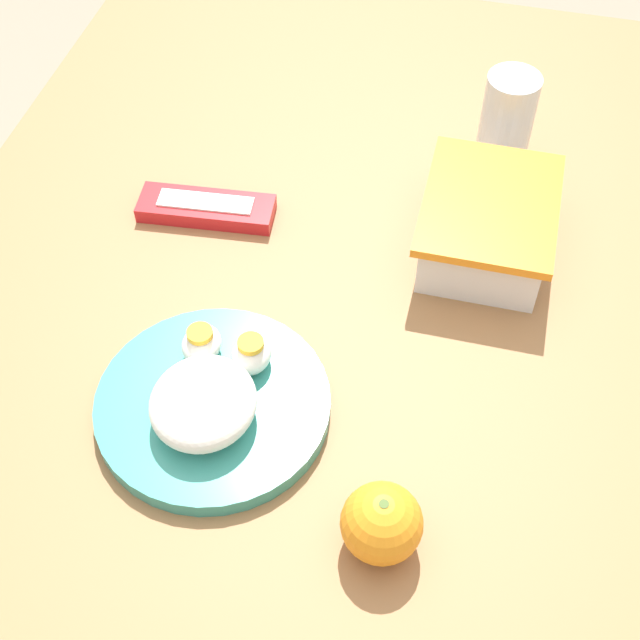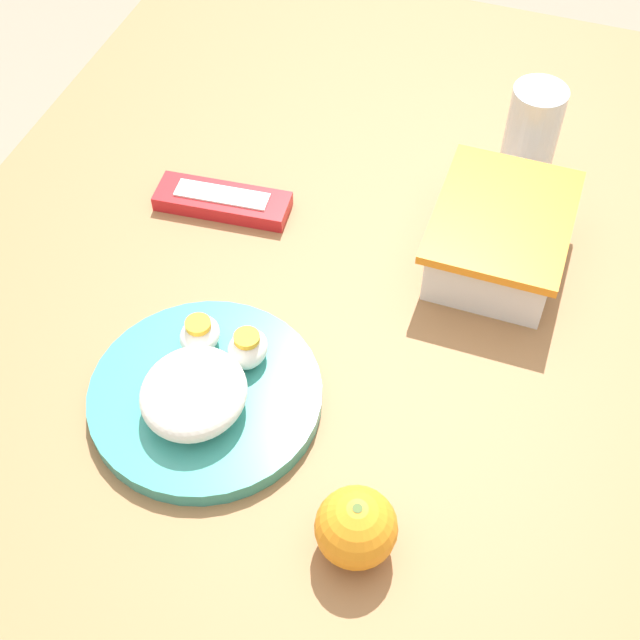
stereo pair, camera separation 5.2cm
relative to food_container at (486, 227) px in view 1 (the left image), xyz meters
name	(u,v)px [view 1 (the left image)]	position (x,y,z in m)	size (l,w,h in m)	color
ground_plane	(312,589)	(0.14, -0.16, -0.75)	(10.00, 10.00, 0.00)	gray
table	(309,376)	(0.14, -0.16, -0.14)	(1.25, 0.85, 0.72)	#996B42
food_container	(486,227)	(0.00, 0.00, 0.00)	(0.18, 0.14, 0.07)	white
orange_fruit	(382,523)	(0.36, -0.04, 0.00)	(0.07, 0.07, 0.07)	orange
rice_plate	(211,400)	(0.27, -0.22, -0.01)	(0.22, 0.22, 0.06)	teal
candy_bar	(206,208)	(0.02, -0.31, -0.02)	(0.06, 0.16, 0.02)	red
drinking_glass	(507,118)	(-0.16, 0.00, 0.02)	(0.06, 0.06, 0.11)	silver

